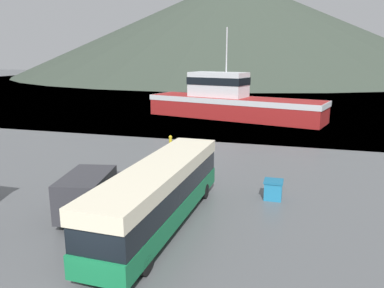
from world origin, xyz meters
name	(u,v)px	position (x,y,z in m)	size (l,w,h in m)	color
water_surface	(284,78)	(0.00, 145.73, 0.00)	(240.00, 240.00, 0.00)	slate
hill_backdrop	(235,27)	(-25.86, 177.57, 22.55)	(202.78, 202.78, 45.10)	#333D33
tour_bus	(160,191)	(0.18, 6.23, 1.83)	(2.82, 12.43, 3.24)	#146B3D
delivery_van	(91,192)	(-4.01, 6.57, 1.26)	(3.26, 5.90, 2.38)	#2D2D33
fishing_boat	(230,101)	(-2.66, 41.13, 2.33)	(25.44, 11.75, 12.26)	maroon
storage_bin	(273,190)	(5.40, 11.50, 0.60)	(1.13, 1.08, 1.18)	teal
small_boat	(249,114)	(-0.17, 41.89, 0.49)	(5.80, 3.14, 0.99)	#19234C
mooring_bollard	(170,139)	(-5.58, 24.12, 0.41)	(0.35, 0.35, 0.75)	#B29919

